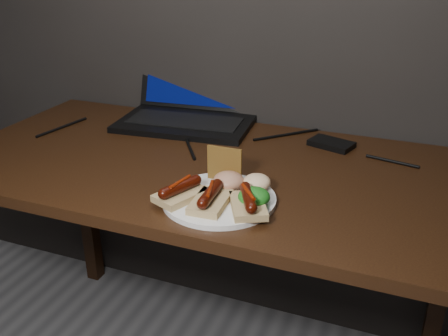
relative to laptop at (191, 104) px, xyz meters
name	(u,v)px	position (x,y,z in m)	size (l,w,h in m)	color
desk	(208,192)	(0.19, -0.30, -0.14)	(1.40, 0.70, 0.75)	#331E0C
laptop	(191,104)	(0.00, 0.00, 0.00)	(0.44, 0.37, 0.25)	black
hard_drive	(331,144)	(0.47, -0.06, -0.05)	(0.12, 0.07, 0.02)	black
desk_cables	(217,140)	(0.15, -0.15, -0.05)	(1.08, 0.37, 0.01)	black
plate	(219,199)	(0.29, -0.49, -0.05)	(0.26, 0.26, 0.01)	white
bread_sausage_left	(180,191)	(0.22, -0.53, -0.02)	(0.11, 0.13, 0.04)	#D6BD7D
bread_sausage_center	(210,198)	(0.29, -0.53, -0.02)	(0.08, 0.12, 0.04)	#D6BD7D
bread_sausage_right	(248,202)	(0.37, -0.52, -0.02)	(0.11, 0.13, 0.04)	#D6BD7D
crispbread	(224,164)	(0.27, -0.41, 0.00)	(0.09, 0.01, 0.09)	olive
salad_greens	(254,197)	(0.38, -0.50, -0.02)	(0.07, 0.07, 0.04)	#155C12
salsa_mound	(228,181)	(0.30, -0.44, -0.02)	(0.07, 0.07, 0.04)	maroon
coleslaw_mound	(257,182)	(0.36, -0.42, -0.02)	(0.06, 0.06, 0.04)	silver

